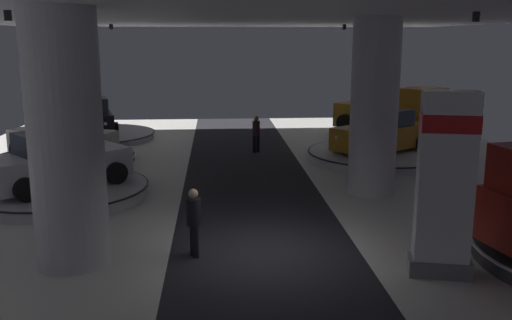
% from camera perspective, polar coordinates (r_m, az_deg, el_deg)
% --- Properties ---
extents(ground, '(24.00, 44.00, 0.06)m').
position_cam_1_polar(ground, '(13.22, 0.91, -9.39)').
color(ground, silver).
extents(ceiling_with_spotlights, '(24.00, 44.00, 0.39)m').
position_cam_1_polar(ceiling_with_spotlights, '(12.30, 1.00, 15.51)').
color(ceiling_with_spotlights, silver).
extents(column_left, '(1.56, 1.56, 5.50)m').
position_cam_1_polar(column_left, '(12.51, -18.73, 1.93)').
color(column_left, silver).
rests_on(column_left, ground).
extents(column_right, '(1.48, 1.48, 5.50)m').
position_cam_1_polar(column_right, '(17.86, 11.92, 5.25)').
color(column_right, silver).
rests_on(column_right, ground).
extents(brand_sign_pylon, '(1.38, 0.92, 3.85)m').
position_cam_1_polar(brand_sign_pylon, '(12.02, 18.66, -2.17)').
color(brand_sign_pylon, slate).
rests_on(brand_sign_pylon, ground).
extents(display_platform_mid_left, '(5.43, 5.43, 0.37)m').
position_cam_1_polar(display_platform_mid_left, '(18.49, -19.26, -2.99)').
color(display_platform_mid_left, '#B7B7BC').
rests_on(display_platform_mid_left, ground).
extents(display_car_mid_left, '(4.38, 4.07, 1.71)m').
position_cam_1_polar(display_car_mid_left, '(18.26, -19.55, -0.18)').
color(display_car_mid_left, silver).
rests_on(display_car_mid_left, display_platform_mid_left).
extents(display_platform_deep_left, '(6.07, 6.07, 0.31)m').
position_cam_1_polar(display_platform_deep_left, '(28.68, -16.29, 2.40)').
color(display_platform_deep_left, '#B7B7BC').
rests_on(display_platform_deep_left, ground).
extents(display_car_deep_left, '(3.08, 4.53, 1.71)m').
position_cam_1_polar(display_car_deep_left, '(28.57, -16.41, 4.19)').
color(display_car_deep_left, black).
rests_on(display_car_deep_left, display_platform_deep_left).
extents(display_platform_deep_right, '(6.04, 6.04, 0.24)m').
position_cam_1_polar(display_platform_deep_right, '(28.94, 13.30, 2.57)').
color(display_platform_deep_right, '#333338').
rests_on(display_platform_deep_right, ground).
extents(pickup_truck_deep_right, '(5.22, 5.25, 2.30)m').
position_cam_1_polar(pickup_truck_deep_right, '(28.64, 13.97, 4.54)').
color(pickup_truck_deep_right, '#B77519').
rests_on(pickup_truck_deep_right, display_platform_deep_right).
extents(display_platform_far_left, '(5.68, 5.68, 0.23)m').
position_cam_1_polar(display_platform_far_left, '(23.73, -18.91, 0.13)').
color(display_platform_far_left, '#333338').
rests_on(display_platform_far_left, ground).
extents(display_car_far_left, '(4.54, 3.69, 1.71)m').
position_cam_1_polar(display_car_far_left, '(23.60, -19.11, 2.19)').
color(display_car_far_left, silver).
rests_on(display_car_far_left, display_platform_far_left).
extents(display_platform_far_right, '(5.96, 5.96, 0.32)m').
position_cam_1_polar(display_platform_far_right, '(23.57, 12.51, 0.54)').
color(display_platform_far_right, silver).
rests_on(display_platform_far_right, ground).
extents(display_car_far_right, '(4.50, 3.82, 1.71)m').
position_cam_1_polar(display_car_far_right, '(23.43, 12.66, 2.72)').
color(display_car_far_right, '#B77519').
rests_on(display_car_far_right, display_platform_far_right).
extents(visitor_walking_near, '(0.32, 0.32, 1.59)m').
position_cam_1_polar(visitor_walking_near, '(24.19, 0.02, 2.89)').
color(visitor_walking_near, black).
rests_on(visitor_walking_near, ground).
extents(visitor_walking_far, '(0.32, 0.32, 1.59)m').
position_cam_1_polar(visitor_walking_far, '(12.71, -6.33, -5.90)').
color(visitor_walking_far, black).
rests_on(visitor_walking_far, ground).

